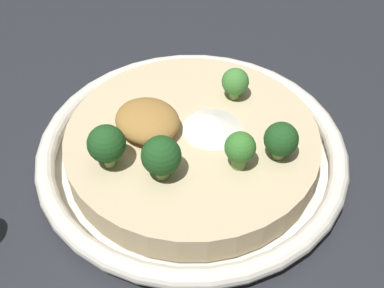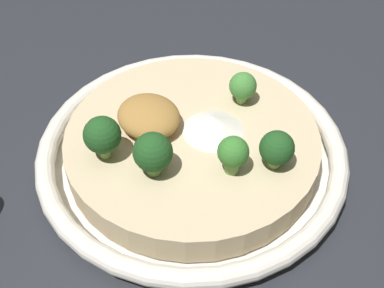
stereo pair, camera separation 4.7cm
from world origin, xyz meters
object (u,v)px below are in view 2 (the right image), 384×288
at_px(broccoli_left, 233,153).
at_px(broccoli_front, 246,89).
at_px(risotto_bowl, 192,148).
at_px(broccoli_front_left, 277,149).
at_px(broccoli_back_right, 102,136).
at_px(broccoli_back_left, 153,153).

distance_m(broccoli_left, broccoli_front, 0.09).
distance_m(risotto_bowl, broccoli_front_left, 0.09).
xyz_separation_m(broccoli_back_right, broccoli_front_left, (-0.11, -0.11, -0.00)).
distance_m(broccoli_left, broccoli_back_right, 0.12).
xyz_separation_m(risotto_bowl, broccoli_back_right, (0.03, 0.08, 0.05)).
relative_size(broccoli_left, broccoli_back_right, 0.86).
bearing_deg(broccoli_back_left, broccoli_front_left, -128.15).
height_order(broccoli_left, broccoli_back_right, broccoli_back_right).
bearing_deg(broccoli_left, broccoli_back_left, 48.99).
height_order(risotto_bowl, broccoli_front_left, broccoli_front_left).
bearing_deg(broccoli_left, broccoli_front, -54.22).
bearing_deg(broccoli_front, broccoli_back_left, 94.11).
bearing_deg(risotto_bowl, broccoli_front, -93.90).
relative_size(broccoli_back_right, broccoli_front, 1.27).
bearing_deg(broccoli_front, broccoli_front_left, 150.60).
bearing_deg(broccoli_front, broccoli_back_right, 76.29).
xyz_separation_m(broccoli_front, broccoli_back_left, (-0.01, 0.13, 0.00)).
distance_m(broccoli_left, broccoli_back_left, 0.07).
distance_m(risotto_bowl, broccoli_back_right, 0.10).
bearing_deg(broccoli_front, risotto_bowl, 86.10).
xyz_separation_m(broccoli_front_left, broccoli_back_left, (0.07, 0.08, 0.00)).
relative_size(risotto_bowl, broccoli_front_left, 8.16).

